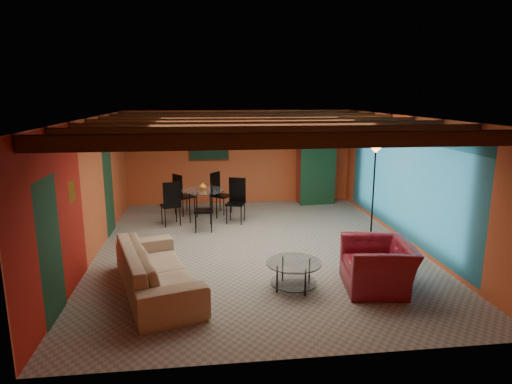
{
  "coord_description": "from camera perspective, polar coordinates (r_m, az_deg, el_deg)",
  "views": [
    {
      "loc": [
        -1.1,
        -8.68,
        3.14
      ],
      "look_at": [
        0.0,
        0.2,
        1.15
      ],
      "focal_mm": 30.88,
      "sensor_mm": 36.0,
      "label": 1
    }
  ],
  "objects": [
    {
      "name": "room",
      "position": [
        8.89,
        0.07,
        7.51
      ],
      "size": [
        6.52,
        8.01,
        2.71
      ],
      "color": "gray",
      "rests_on": "ground"
    },
    {
      "name": "sofa",
      "position": [
        7.39,
        -12.71,
        -9.74
      ],
      "size": [
        1.69,
        2.77,
        0.76
      ],
      "primitive_type": "imported",
      "rotation": [
        0.0,
        0.0,
        1.85
      ],
      "color": "#977C61",
      "rests_on": "ground"
    },
    {
      "name": "armchair",
      "position": [
        7.6,
        15.5,
        -9.16
      ],
      "size": [
        1.21,
        1.34,
        0.78
      ],
      "primitive_type": "imported",
      "rotation": [
        0.0,
        0.0,
        -1.71
      ],
      "color": "maroon",
      "rests_on": "ground"
    },
    {
      "name": "coffee_table",
      "position": [
        7.39,
        4.89,
        -10.67
      ],
      "size": [
        1.18,
        1.18,
        0.47
      ],
      "primitive_type": null,
      "rotation": [
        0.0,
        0.0,
        -0.38
      ],
      "color": "silver",
      "rests_on": "ground"
    },
    {
      "name": "dining_table",
      "position": [
        11.14,
        -6.86,
        -0.95
      ],
      "size": [
        2.72,
        2.72,
        1.12
      ],
      "primitive_type": null,
      "rotation": [
        0.0,
        0.0,
        -0.32
      ],
      "color": "silver",
      "rests_on": "ground"
    },
    {
      "name": "armoire",
      "position": [
        13.01,
        7.75,
        2.49
      ],
      "size": [
        1.07,
        0.61,
        1.79
      ],
      "primitive_type": "cube",
      "rotation": [
        0.0,
        0.0,
        0.11
      ],
      "color": "maroon",
      "rests_on": "ground"
    },
    {
      "name": "floor_lamp",
      "position": [
        10.07,
        14.96,
        0.2
      ],
      "size": [
        0.48,
        0.48,
        2.12
      ],
      "primitive_type": null,
      "rotation": [
        0.0,
        0.0,
        -0.1
      ],
      "color": "black",
      "rests_on": "ground"
    },
    {
      "name": "ceiling_fan",
      "position": [
        8.79,
        0.16,
        7.44
      ],
      "size": [
        1.5,
        1.5,
        0.44
      ],
      "primitive_type": null,
      "color": "#472614",
      "rests_on": "ceiling"
    },
    {
      "name": "painting",
      "position": [
        12.73,
        -6.14,
        5.75
      ],
      "size": [
        1.05,
        0.03,
        0.65
      ],
      "primitive_type": "cube",
      "color": "black",
      "rests_on": "wall_back"
    },
    {
      "name": "potted_plant",
      "position": [
        12.86,
        7.9,
        7.44
      ],
      "size": [
        0.46,
        0.41,
        0.46
      ],
      "primitive_type": "imported",
      "rotation": [
        0.0,
        0.0,
        -0.12
      ],
      "color": "#26661E",
      "rests_on": "armoire"
    },
    {
      "name": "vase",
      "position": [
        11.01,
        -6.94,
        2.38
      ],
      "size": [
        0.22,
        0.22,
        0.19
      ],
      "primitive_type": "imported",
      "rotation": [
        0.0,
        0.0,
        0.22
      ],
      "color": "orange",
      "rests_on": "dining_table"
    }
  ]
}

